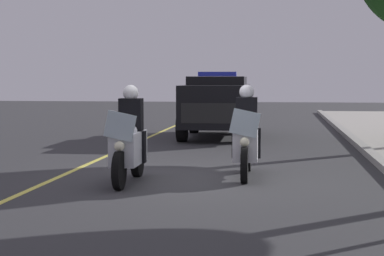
# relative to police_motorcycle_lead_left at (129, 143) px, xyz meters

# --- Properties ---
(ground_plane) EXTENTS (80.00, 80.00, 0.00)m
(ground_plane) POSITION_rel_police_motorcycle_lead_left_xyz_m (-0.53, 0.98, -0.70)
(ground_plane) COLOR #333335
(lane_stripe_center) EXTENTS (48.00, 0.12, 0.01)m
(lane_stripe_center) POSITION_rel_police_motorcycle_lead_left_xyz_m (-0.53, -1.45, -0.70)
(lane_stripe_center) COLOR #E0D14C
(lane_stripe_center) RESTS_ON ground
(police_motorcycle_lead_left) EXTENTS (2.14, 0.57, 1.72)m
(police_motorcycle_lead_left) POSITION_rel_police_motorcycle_lead_left_xyz_m (0.00, 0.00, 0.00)
(police_motorcycle_lead_left) COLOR black
(police_motorcycle_lead_left) RESTS_ON ground
(police_motorcycle_lead_right) EXTENTS (2.14, 0.57, 1.72)m
(police_motorcycle_lead_right) POSITION_rel_police_motorcycle_lead_left_xyz_m (-0.98, 2.00, 0.00)
(police_motorcycle_lead_right) COLOR black
(police_motorcycle_lead_right) RESTS_ON ground
(police_suv) EXTENTS (4.94, 2.15, 2.05)m
(police_suv) POSITION_rel_police_motorcycle_lead_left_xyz_m (-9.15, 0.66, 0.37)
(police_suv) COLOR black
(police_suv) RESTS_ON ground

